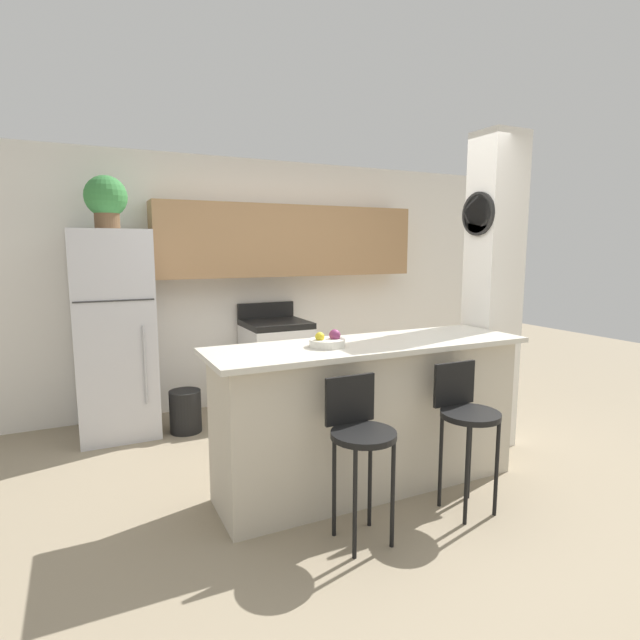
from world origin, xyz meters
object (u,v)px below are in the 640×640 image
at_px(refrigerator, 114,334).
at_px(bar_stool_right, 466,415).
at_px(stove_range, 276,364).
at_px(potted_plant_on_fridge, 106,199).
at_px(bar_stool_left, 360,435).
at_px(trash_bin, 185,411).
at_px(fruit_bowl, 328,342).

height_order(refrigerator, bar_stool_right, refrigerator).
bearing_deg(stove_range, potted_plant_on_fridge, -178.33).
bearing_deg(potted_plant_on_fridge, stove_range, 1.67).
distance_m(refrigerator, potted_plant_on_fridge, 1.15).
bearing_deg(refrigerator, bar_stool_left, -64.91).
xyz_separation_m(bar_stool_left, trash_bin, (-0.57, 2.12, -0.42)).
height_order(bar_stool_left, potted_plant_on_fridge, potted_plant_on_fridge).
height_order(potted_plant_on_fridge, fruit_bowl, potted_plant_on_fridge).
bearing_deg(potted_plant_on_fridge, trash_bin, -24.33).
height_order(stove_range, bar_stool_left, stove_range).
height_order(refrigerator, trash_bin, refrigerator).
bearing_deg(fruit_bowl, bar_stool_left, -96.20).
height_order(refrigerator, potted_plant_on_fridge, potted_plant_on_fridge).
height_order(potted_plant_on_fridge, trash_bin, potted_plant_on_fridge).
bearing_deg(fruit_bowl, potted_plant_on_fridge, 122.15).
distance_m(stove_range, bar_stool_right, 2.44).
bearing_deg(bar_stool_right, bar_stool_left, 180.00).
bearing_deg(fruit_bowl, refrigerator, 122.15).
height_order(stove_range, fruit_bowl, fruit_bowl).
bearing_deg(potted_plant_on_fridge, bar_stool_right, -51.68).
distance_m(bar_stool_left, fruit_bowl, 0.68).
xyz_separation_m(bar_stool_right, potted_plant_on_fridge, (-1.87, 2.37, 1.44)).
xyz_separation_m(stove_range, fruit_bowl, (-0.36, -1.90, 0.59)).
xyz_separation_m(bar_stool_right, trash_bin, (-1.33, 2.12, -0.42)).
relative_size(stove_range, potted_plant_on_fridge, 2.37).
bearing_deg(stove_range, bar_stool_left, -99.83).
relative_size(bar_stool_left, potted_plant_on_fridge, 2.05).
bearing_deg(bar_stool_left, trash_bin, 104.94).
height_order(stove_range, bar_stool_right, stove_range).
distance_m(stove_range, fruit_bowl, 2.02).
xyz_separation_m(potted_plant_on_fridge, trash_bin, (0.54, -0.25, -1.86)).
xyz_separation_m(stove_range, trash_bin, (-0.99, -0.29, -0.27)).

